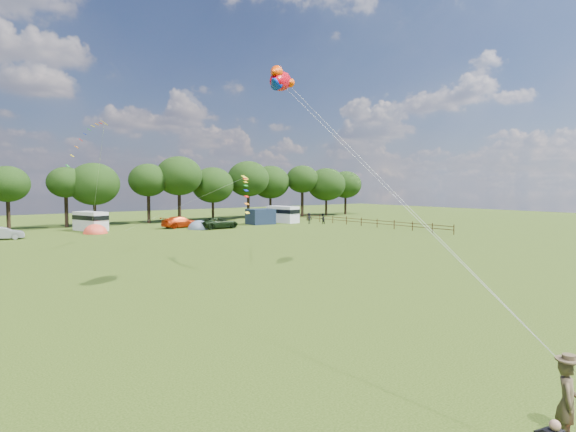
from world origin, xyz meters
TOP-DOWN VIEW (x-y plane):
  - ground_plane at (0.00, 0.00)m, footprint 180.00×180.00m
  - tree_line at (5.30, 54.99)m, footprint 102.98×10.98m
  - fence at (32.00, 34.50)m, footprint 0.12×33.12m
  - car_b at (-10.90, 44.10)m, footprint 4.01×2.07m
  - car_c at (10.30, 45.89)m, footprint 5.35×2.77m
  - car_d at (13.83, 41.63)m, footprint 5.64×2.78m
  - campervan_c at (-0.66, 48.88)m, footprint 3.46×5.35m
  - campervan_d at (26.74, 44.66)m, footprint 3.01×5.46m
  - tent_orange at (-1.17, 44.91)m, footprint 2.87×3.14m
  - tent_greyblue at (11.44, 42.50)m, footprint 3.10×3.39m
  - awning_navy at (22.28, 44.21)m, footprint 3.76×3.12m
  - kite_flyer at (-5.99, -10.39)m, footprint 0.83×0.71m
  - fish_kite at (0.08, 8.96)m, footprint 3.26×2.83m
  - streamer_kite_b at (-7.59, 21.90)m, footprint 4.18×4.70m
  - streamer_kite_c at (2.03, 15.99)m, footprint 3.11×4.84m
  - walker_a at (29.75, 38.77)m, footprint 0.80×0.51m
  - walker_b at (28.72, 40.68)m, footprint 1.08×0.57m

SIDE VIEW (x-z plane):
  - ground_plane at x=0.00m, z-range 0.00..0.00m
  - tent_greyblue at x=11.44m, z-range -1.13..1.17m
  - tent_orange at x=-1.17m, z-range -1.10..1.14m
  - car_b at x=-10.90m, z-range 0.00..1.35m
  - fence at x=32.00m, z-range 0.10..1.30m
  - car_d at x=13.83m, z-range 0.00..1.50m
  - car_c at x=10.30m, z-range 0.00..1.54m
  - walker_a at x=29.75m, z-range 0.00..1.60m
  - walker_b at x=28.72m, z-range 0.00..1.62m
  - kite_flyer at x=-5.99m, z-range 0.00..1.94m
  - awning_navy at x=22.28m, z-range 0.00..2.26m
  - campervan_c at x=-0.66m, z-range 0.09..2.52m
  - campervan_d at x=26.74m, z-range 0.09..2.63m
  - streamer_kite_c at x=2.03m, z-range 4.32..7.10m
  - tree_line at x=5.30m, z-range 1.21..11.48m
  - streamer_kite_b at x=-7.59m, z-range 7.68..11.48m
  - fish_kite at x=0.08m, z-range 11.31..13.15m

